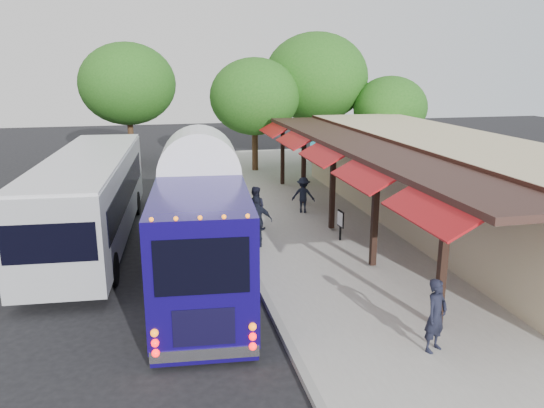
{
  "coord_description": "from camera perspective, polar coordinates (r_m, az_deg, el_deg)",
  "views": [
    {
      "loc": [
        -2.73,
        -14.59,
        6.34
      ],
      "look_at": [
        1.03,
        2.2,
        1.8
      ],
      "focal_mm": 35.0,
      "sensor_mm": 36.0,
      "label": 1
    }
  ],
  "objects": [
    {
      "name": "ground",
      "position": [
        16.14,
        -1.87,
        -8.36
      ],
      "size": [
        90.0,
        90.0,
        0.0
      ],
      "primitive_type": "plane",
      "color": "black",
      "rests_on": "ground"
    },
    {
      "name": "sidewalk",
      "position": [
        21.08,
        9.53,
        -2.72
      ],
      "size": [
        10.0,
        40.0,
        0.15
      ],
      "primitive_type": "cube",
      "color": "#9E9B93",
      "rests_on": "ground"
    },
    {
      "name": "curb",
      "position": [
        19.81,
        -3.9,
        -3.69
      ],
      "size": [
        0.2,
        40.0,
        0.16
      ],
      "primitive_type": "cube",
      "color": "gray",
      "rests_on": "ground"
    },
    {
      "name": "station_shelter",
      "position": [
        22.12,
        17.89,
        2.34
      ],
      "size": [
        8.15,
        20.0,
        3.6
      ],
      "color": "tan",
      "rests_on": "ground"
    },
    {
      "name": "coach_bus",
      "position": [
        16.32,
        -7.64,
        -1.04
      ],
      "size": [
        3.31,
        11.37,
        3.59
      ],
      "rotation": [
        0.0,
        0.0,
        -0.09
      ],
      "color": "#12075A",
      "rests_on": "ground"
    },
    {
      "name": "city_bus",
      "position": [
        20.18,
        -18.94,
        0.9
      ],
      "size": [
        3.36,
        12.13,
        3.22
      ],
      "rotation": [
        0.0,
        0.0,
        -0.06
      ],
      "color": "#9A9DA2",
      "rests_on": "ground"
    },
    {
      "name": "ped_a",
      "position": [
        12.44,
        17.23,
        -11.38
      ],
      "size": [
        0.73,
        0.65,
        1.69
      ],
      "primitive_type": "imported",
      "rotation": [
        0.0,
        0.0,
        0.51
      ],
      "color": "black",
      "rests_on": "sidewalk"
    },
    {
      "name": "ped_b",
      "position": [
        20.36,
        -1.85,
        -0.44
      ],
      "size": [
        1.0,
        0.89,
        1.7
      ],
      "primitive_type": "imported",
      "rotation": [
        0.0,
        0.0,
        2.79
      ],
      "color": "black",
      "rests_on": "sidewalk"
    },
    {
      "name": "ped_c",
      "position": [
        18.38,
        -1.64,
        -1.88
      ],
      "size": [
        1.11,
        0.52,
        1.85
      ],
      "primitive_type": "imported",
      "rotation": [
        0.0,
        0.0,
        3.07
      ],
      "color": "black",
      "rests_on": "sidewalk"
    },
    {
      "name": "ped_d",
      "position": [
        22.77,
        3.39,
        0.98
      ],
      "size": [
        1.14,
        0.92,
        1.54
      ],
      "primitive_type": "imported",
      "rotation": [
        0.0,
        0.0,
        2.74
      ],
      "color": "black",
      "rests_on": "sidewalk"
    },
    {
      "name": "sign_board",
      "position": [
        19.26,
        7.39,
        -1.76
      ],
      "size": [
        0.09,
        0.5,
        1.11
      ],
      "rotation": [
        0.0,
        0.0,
        0.07
      ],
      "color": "black",
      "rests_on": "sidewalk"
    },
    {
      "name": "tree_left",
      "position": [
        31.7,
        -1.89,
        11.46
      ],
      "size": [
        5.29,
        5.29,
        6.77
      ],
      "color": "#382314",
      "rests_on": "ground"
    },
    {
      "name": "tree_mid",
      "position": [
        34.16,
        4.76,
        13.41
      ],
      "size": [
        6.5,
        6.5,
        8.32
      ],
      "color": "#382314",
      "rests_on": "ground"
    },
    {
      "name": "tree_right",
      "position": [
        33.43,
        12.57,
        10.07
      ],
      "size": [
        4.45,
        4.45,
        5.7
      ],
      "color": "#382314",
      "rests_on": "ground"
    },
    {
      "name": "tree_far",
      "position": [
        35.31,
        -15.29,
        12.34
      ],
      "size": [
        6.03,
        6.03,
        7.73
      ],
      "color": "#382314",
      "rests_on": "ground"
    }
  ]
}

